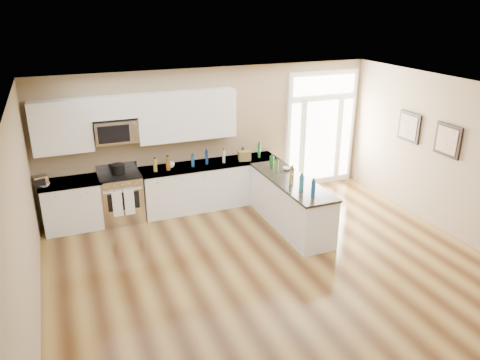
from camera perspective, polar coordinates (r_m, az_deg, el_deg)
The scene contains 20 objects.
ground at distance 6.96m, azimuth 7.85°, elevation -14.56°, with size 8.00×8.00×0.00m, color #462913.
room_shell at distance 6.12m, azimuth 8.65°, elevation -1.47°, with size 8.00×8.00×8.00m.
back_cabinet_left at distance 9.26m, azimuth -19.69°, elevation -3.01°, with size 1.10×0.66×0.94m.
back_cabinet_right at distance 9.67m, azimuth -3.53°, elevation -0.72°, with size 2.85×0.66×0.94m.
peninsula_cabinet at distance 8.84m, azimuth 6.15°, elevation -3.02°, with size 0.69×2.32×0.94m.
upper_cabinet_left at distance 8.93m, azimuth -20.98°, elevation 6.08°, with size 1.04×0.33×0.95m, color white.
upper_cabinet_right at distance 9.24m, azimuth -6.49°, elevation 7.83°, with size 1.94×0.33×0.95m, color white.
upper_cabinet_short at distance 8.92m, azimuth -15.22°, elevation 8.56°, with size 0.82×0.33×0.40m, color white.
microwave at distance 8.99m, azimuth -14.92°, elevation 5.78°, with size 0.78×0.41×0.42m.
entry_door at distance 10.72m, azimuth 9.81°, elevation 6.09°, with size 1.70×0.10×2.60m.
wall_art_near at distance 9.80m, azimuth 19.92°, elevation 6.11°, with size 0.05×0.58×0.58m.
wall_art_far at distance 9.11m, azimuth 23.99°, elevation 4.45°, with size 0.05×0.58×0.58m.
kitchen_range at distance 9.29m, azimuth -14.27°, elevation -2.03°, with size 0.78×0.69×1.08m.
stockpot at distance 9.13m, azimuth -14.65°, elevation 1.36°, with size 0.26×0.26×0.20m, color black.
toaster_oven at distance 8.96m, azimuth -23.16°, elevation -0.15°, with size 0.24×0.19×0.20m, color silver.
cardboard_box at distance 9.60m, azimuth 0.55°, elevation 3.00°, with size 0.25×0.18×0.20m, color brown.
bowl_left at distance 8.97m, azimuth -22.85°, elevation -0.59°, with size 0.22×0.22×0.05m, color white.
bowl_peninsula at distance 9.13m, azimuth 5.74°, elevation 1.41°, with size 0.16×0.16×0.05m, color white.
cup_counter at distance 9.30m, azimuth -8.42°, elevation 1.84°, with size 0.14×0.14×0.11m, color white.
counter_bottles at distance 8.92m, azimuth 0.42°, elevation 1.71°, with size 2.37×2.37×0.30m.
Camera 1 is at (-2.93, -4.84, 4.05)m, focal length 35.00 mm.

